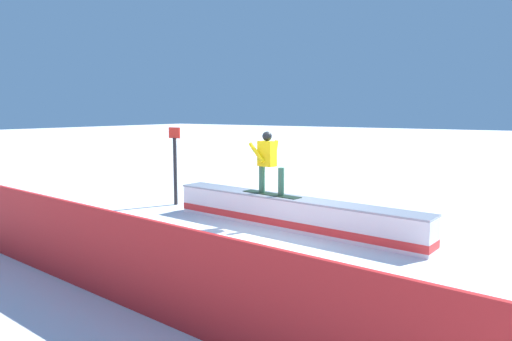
{
  "coord_description": "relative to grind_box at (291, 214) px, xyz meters",
  "views": [
    {
      "loc": [
        -5.1,
        8.89,
        2.63
      ],
      "look_at": [
        0.27,
        0.98,
        1.4
      ],
      "focal_mm": 32.83,
      "sensor_mm": 36.0,
      "label": 1
    }
  ],
  "objects": [
    {
      "name": "safety_fence",
      "position": [
        0.0,
        4.86,
        0.32
      ],
      "size": [
        9.97,
        0.86,
        1.28
      ],
      "primitive_type": "cube",
      "rotation": [
        0.0,
        0.0,
        -0.08
      ],
      "color": "red",
      "rests_on": "ground_plane"
    },
    {
      "name": "grind_box",
      "position": [
        0.0,
        0.0,
        0.0
      ],
      "size": [
        6.37,
        1.15,
        0.72
      ],
      "color": "white",
      "rests_on": "ground_plane"
    },
    {
      "name": "snowboarder",
      "position": [
        0.64,
        -0.06,
        1.17
      ],
      "size": [
        1.57,
        0.51,
        1.44
      ],
      "color": "black",
      "rests_on": "grind_box"
    },
    {
      "name": "ground_plane",
      "position": [
        0.0,
        0.0,
        -0.32
      ],
      "size": [
        120.0,
        120.0,
        0.0
      ],
      "primitive_type": "plane",
      "color": "white"
    },
    {
      "name": "trail_marker",
      "position": [
        4.02,
        -0.54,
        0.83
      ],
      "size": [
        0.4,
        0.1,
        2.17
      ],
      "color": "#262628",
      "rests_on": "ground_plane"
    }
  ]
}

